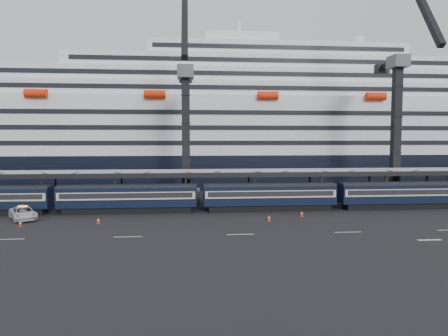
# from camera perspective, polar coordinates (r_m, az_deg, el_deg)

# --- Properties ---
(ground) EXTENTS (260.00, 260.00, 0.00)m
(ground) POSITION_cam_1_polar(r_m,az_deg,el_deg) (51.15, 17.66, -7.66)
(ground) COLOR black
(ground) RESTS_ON ground
(lane_markings) EXTENTS (111.00, 4.27, 0.02)m
(lane_markings) POSITION_cam_1_polar(r_m,az_deg,el_deg) (50.44, 28.67, -8.13)
(lane_markings) COLOR beige
(lane_markings) RESTS_ON ground
(train) EXTENTS (133.05, 3.00, 4.05)m
(train) POSITION_cam_1_polar(r_m,az_deg,el_deg) (58.65, 9.73, -3.82)
(train) COLOR black
(train) RESTS_ON ground
(canopy) EXTENTS (130.00, 6.25, 5.53)m
(canopy) POSITION_cam_1_polar(r_m,az_deg,el_deg) (63.43, 12.91, -0.49)
(canopy) COLOR gray
(canopy) RESTS_ON ground
(cruise_ship) EXTENTS (214.09, 28.84, 34.00)m
(cruise_ship) POSITION_cam_1_polar(r_m,az_deg,el_deg) (93.98, 6.34, 5.42)
(cruise_ship) COLOR black
(cruise_ship) RESTS_ON ground
(crane_dark_near) EXTENTS (4.50, 17.75, 35.08)m
(crane_dark_near) POSITION_cam_1_polar(r_m,az_deg,el_deg) (64.78, -5.47, 5.60)
(crane_dark_near) COLOR #4E5155
(crane_dark_near) RESTS_ON ground
(crane_dark_mid) EXTENTS (4.50, 18.24, 39.64)m
(crane_dark_mid) POSITION_cam_1_polar(r_m,az_deg,el_deg) (72.52, 23.55, 6.25)
(crane_dark_mid) COLOR #4E5155
(crane_dark_mid) RESTS_ON ground
(pickup_truck) EXTENTS (5.34, 6.42, 1.63)m
(pickup_truck) POSITION_cam_1_polar(r_m,az_deg,el_deg) (57.55, -26.77, -5.77)
(pickup_truck) COLOR silver
(pickup_truck) RESTS_ON ground
(worker) EXTENTS (0.77, 0.73, 1.77)m
(worker) POSITION_cam_1_polar(r_m,az_deg,el_deg) (58.33, -26.77, -5.57)
(worker) COLOR #EAFF0D
(worker) RESTS_ON ground
(traffic_cone_a) EXTENTS (0.37, 0.37, 0.75)m
(traffic_cone_a) POSITION_cam_1_polar(r_m,az_deg,el_deg) (53.33, -27.09, -7.03)
(traffic_cone_a) COLOR #FA2807
(traffic_cone_a) RESTS_ON ground
(traffic_cone_b) EXTENTS (0.41, 0.41, 0.82)m
(traffic_cone_b) POSITION_cam_1_polar(r_m,az_deg,el_deg) (51.37, -17.52, -7.14)
(traffic_cone_b) COLOR #FA2807
(traffic_cone_b) RESTS_ON ground
(traffic_cone_c) EXTENTS (0.40, 0.40, 0.81)m
(traffic_cone_c) POSITION_cam_1_polar(r_m,az_deg,el_deg) (54.47, 11.06, -6.38)
(traffic_cone_c) COLOR #FA2807
(traffic_cone_c) RESTS_ON ground
(traffic_cone_d) EXTENTS (0.40, 0.40, 0.81)m
(traffic_cone_d) POSITION_cam_1_polar(r_m,az_deg,el_deg) (50.89, 6.46, -7.08)
(traffic_cone_d) COLOR #FA2807
(traffic_cone_d) RESTS_ON ground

